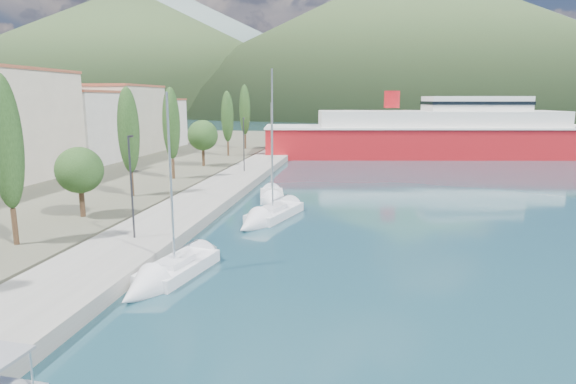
# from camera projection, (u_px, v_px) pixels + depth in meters

# --- Properties ---
(ground) EXTENTS (1400.00, 1400.00, 0.00)m
(ground) POSITION_uv_depth(u_px,v_px,m) (347.00, 132.00, 132.00)
(ground) COLOR #1C414C
(quay) EXTENTS (5.00, 88.00, 0.80)m
(quay) POSITION_uv_depth(u_px,v_px,m) (208.00, 198.00, 42.09)
(quay) COLOR gray
(quay) RESTS_ON ground
(hills_far) EXTENTS (1480.00, 900.00, 180.00)m
(hills_far) POSITION_uv_depth(u_px,v_px,m) (478.00, 41.00, 580.27)
(hills_far) COLOR slate
(hills_far) RESTS_ON ground
(hills_near) EXTENTS (1010.00, 520.00, 115.00)m
(hills_near) POSITION_uv_depth(u_px,v_px,m) (494.00, 43.00, 352.86)
(hills_near) COLOR #374C28
(hills_near) RESTS_ON ground
(town_buildings) EXTENTS (9.20, 69.20, 11.30)m
(town_buildings) POSITION_uv_depth(u_px,v_px,m) (43.00, 129.00, 55.14)
(town_buildings) COLOR beige
(town_buildings) RESTS_ON land_strip
(tree_row) EXTENTS (3.73, 65.25, 10.56)m
(tree_row) POSITION_uv_depth(u_px,v_px,m) (168.00, 132.00, 48.60)
(tree_row) COLOR #47301E
(tree_row) RESTS_ON land_strip
(lamp_posts) EXTENTS (0.15, 49.61, 6.06)m
(lamp_posts) POSITION_uv_depth(u_px,v_px,m) (144.00, 179.00, 29.74)
(lamp_posts) COLOR #2D2D33
(lamp_posts) RESTS_ON quay
(sailboat_near) EXTENTS (3.44, 7.29, 10.08)m
(sailboat_near) POSITION_uv_depth(u_px,v_px,m) (159.00, 280.00, 23.38)
(sailboat_near) COLOR silver
(sailboat_near) RESTS_ON ground
(sailboat_mid) EXTENTS (4.41, 8.57, 11.93)m
(sailboat_mid) POSITION_uv_depth(u_px,v_px,m) (263.00, 219.00, 35.12)
(sailboat_mid) COLOR silver
(sailboat_mid) RESTS_ON ground
(sailboat_far) EXTENTS (3.30, 6.69, 9.42)m
(sailboat_far) POSITION_uv_depth(u_px,v_px,m) (272.00, 200.00, 41.89)
(sailboat_far) COLOR silver
(sailboat_far) RESTS_ON ground
(ferry) EXTENTS (54.98, 19.13, 10.70)m
(ferry) POSITION_uv_depth(u_px,v_px,m) (439.00, 136.00, 75.36)
(ferry) COLOR #B41319
(ferry) RESTS_ON ground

